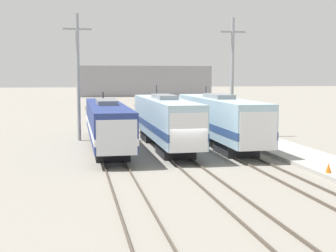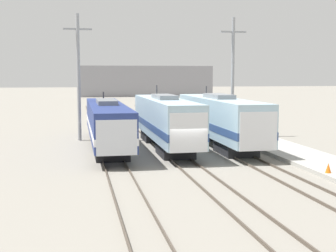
% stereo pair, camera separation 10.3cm
% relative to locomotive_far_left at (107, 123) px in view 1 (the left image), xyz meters
% --- Properties ---
extents(ground_plane, '(400.00, 400.00, 0.00)m').
position_rel_locomotive_far_left_xyz_m(ground_plane, '(4.65, -8.19, -2.03)').
color(ground_plane, gray).
extents(rail_pair_far_left, '(1.51, 120.00, 0.15)m').
position_rel_locomotive_far_left_xyz_m(rail_pair_far_left, '(0.00, -8.19, -1.96)').
color(rail_pair_far_left, '#4C4238').
rests_on(rail_pair_far_left, ground_plane).
extents(rail_pair_center, '(1.51, 120.00, 0.15)m').
position_rel_locomotive_far_left_xyz_m(rail_pair_center, '(4.65, -8.19, -1.96)').
color(rail_pair_center, '#4C4238').
rests_on(rail_pair_center, ground_plane).
extents(rail_pair_far_right, '(1.51, 120.00, 0.15)m').
position_rel_locomotive_far_left_xyz_m(rail_pair_far_right, '(9.30, -8.19, -1.96)').
color(rail_pair_far_right, '#4C4238').
rests_on(rail_pair_far_right, ground_plane).
extents(locomotive_far_left, '(2.80, 19.40, 4.42)m').
position_rel_locomotive_far_left_xyz_m(locomotive_far_left, '(0.00, 0.00, 0.00)').
color(locomotive_far_left, black).
rests_on(locomotive_far_left, ground_plane).
extents(locomotive_center, '(2.76, 17.02, 5.03)m').
position_rel_locomotive_far_left_xyz_m(locomotive_center, '(4.65, -0.95, 0.20)').
color(locomotive_center, '#232326').
rests_on(locomotive_center, ground_plane).
extents(locomotive_far_right, '(2.86, 17.68, 4.91)m').
position_rel_locomotive_far_left_xyz_m(locomotive_far_right, '(9.30, -0.88, 0.20)').
color(locomotive_far_right, '#232326').
rests_on(locomotive_far_right, ground_plane).
extents(catenary_tower_left, '(2.52, 0.31, 11.35)m').
position_rel_locomotive_far_left_xyz_m(catenary_tower_left, '(-2.17, 5.09, 3.88)').
color(catenary_tower_left, gray).
rests_on(catenary_tower_left, ground_plane).
extents(catenary_tower_right, '(2.52, 0.31, 11.35)m').
position_rel_locomotive_far_left_xyz_m(catenary_tower_right, '(12.34, 5.09, 3.88)').
color(catenary_tower_right, gray).
rests_on(catenary_tower_right, ground_plane).
extents(platform, '(4.00, 120.00, 0.28)m').
position_rel_locomotive_far_left_xyz_m(platform, '(13.44, -8.19, -1.89)').
color(platform, '#A8A59E').
rests_on(platform, ground_plane).
extents(traffic_cone, '(0.34, 0.34, 0.58)m').
position_rel_locomotive_far_left_xyz_m(traffic_cone, '(11.85, -13.52, -1.46)').
color(traffic_cone, orange).
rests_on(traffic_cone, platform).
extents(depot_building, '(37.08, 10.00, 8.40)m').
position_rel_locomotive_far_left_xyz_m(depot_building, '(16.63, 93.83, 2.17)').
color(depot_building, gray).
rests_on(depot_building, ground_plane).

